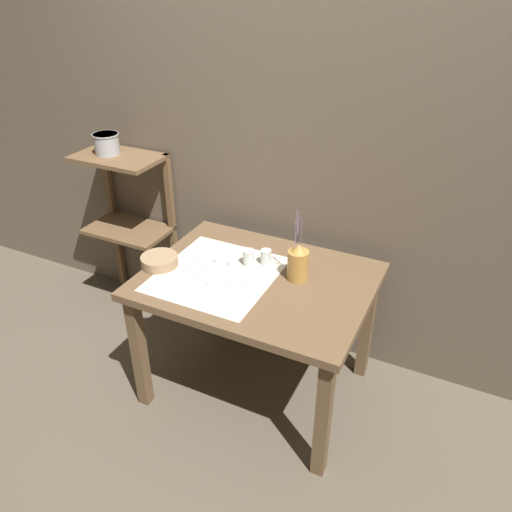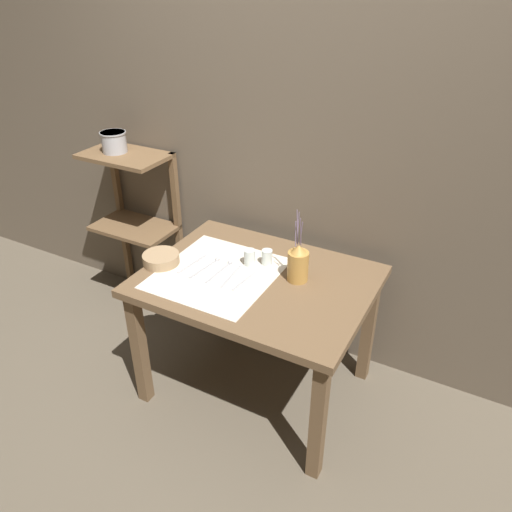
# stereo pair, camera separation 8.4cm
# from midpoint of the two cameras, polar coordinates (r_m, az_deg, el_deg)

# --- Properties ---
(ground_plane) EXTENTS (12.00, 12.00, 0.00)m
(ground_plane) POSITION_cam_midpoint_polar(r_m,az_deg,el_deg) (2.86, -0.75, -14.58)
(ground_plane) COLOR brown
(stone_wall_back) EXTENTS (7.00, 0.06, 2.40)m
(stone_wall_back) POSITION_cam_midpoint_polar(r_m,az_deg,el_deg) (2.62, 4.31, 12.20)
(stone_wall_back) COLOR brown
(stone_wall_back) RESTS_ON ground_plane
(wooden_table) EXTENTS (1.09, 0.83, 0.71)m
(wooden_table) POSITION_cam_midpoint_polar(r_m,az_deg,el_deg) (2.46, -0.85, -4.37)
(wooden_table) COLOR brown
(wooden_table) RESTS_ON ground_plane
(wooden_shelf_unit) EXTENTS (0.51, 0.32, 1.07)m
(wooden_shelf_unit) POSITION_cam_midpoint_polar(r_m,az_deg,el_deg) (3.17, -15.07, 5.71)
(wooden_shelf_unit) COLOR brown
(wooden_shelf_unit) RESTS_ON ground_plane
(linen_cloth) EXTENTS (0.55, 0.59, 0.00)m
(linen_cloth) POSITION_cam_midpoint_polar(r_m,az_deg,el_deg) (2.44, -5.44, -2.06)
(linen_cloth) COLOR beige
(linen_cloth) RESTS_ON wooden_table
(pitcher_with_flowers) EXTENTS (0.10, 0.10, 0.36)m
(pitcher_with_flowers) POSITION_cam_midpoint_polar(r_m,az_deg,el_deg) (2.35, 3.80, -0.81)
(pitcher_with_flowers) COLOR #B7843D
(pitcher_with_flowers) RESTS_ON wooden_table
(wooden_bowl) EXTENTS (0.18, 0.18, 0.05)m
(wooden_bowl) POSITION_cam_midpoint_polar(r_m,az_deg,el_deg) (2.54, -11.91, -0.56)
(wooden_bowl) COLOR #9E7F5B
(wooden_bowl) RESTS_ON wooden_table
(glass_tumbler_near) EXTENTS (0.06, 0.06, 0.08)m
(glass_tumbler_near) POSITION_cam_midpoint_polar(r_m,az_deg,el_deg) (2.48, -1.82, -0.18)
(glass_tumbler_near) COLOR silver
(glass_tumbler_near) RESTS_ON wooden_table
(glass_tumbler_far) EXTENTS (0.05, 0.05, 0.08)m
(glass_tumbler_far) POSITION_cam_midpoint_polar(r_m,az_deg,el_deg) (2.48, 0.18, -0.13)
(glass_tumbler_far) COLOR silver
(glass_tumbler_far) RESTS_ON wooden_table
(fork_inner) EXTENTS (0.04, 0.21, 0.00)m
(fork_inner) POSITION_cam_midpoint_polar(r_m,az_deg,el_deg) (2.51, -8.40, -1.07)
(fork_inner) COLOR #A8A8AD
(fork_inner) RESTS_ON wooden_table
(spoon_outer) EXTENTS (0.05, 0.22, 0.02)m
(spoon_outer) POSITION_cam_midpoint_polar(r_m,az_deg,el_deg) (2.51, -6.16, -0.97)
(spoon_outer) COLOR #A8A8AD
(spoon_outer) RESTS_ON wooden_table
(spoon_inner) EXTENTS (0.03, 0.22, 0.02)m
(spoon_inner) POSITION_cam_midpoint_polar(r_m,az_deg,el_deg) (2.47, -4.60, -1.34)
(spoon_inner) COLOR #A8A8AD
(spoon_inner) RESTS_ON wooden_table
(fork_outer) EXTENTS (0.03, 0.21, 0.00)m
(fork_outer) POSITION_cam_midpoint_polar(r_m,az_deg,el_deg) (2.40, -3.91, -2.42)
(fork_outer) COLOR #A8A8AD
(fork_outer) RESTS_ON wooden_table
(knife_center) EXTENTS (0.03, 0.21, 0.00)m
(knife_center) POSITION_cam_midpoint_polar(r_m,az_deg,el_deg) (2.38, -2.23, -2.78)
(knife_center) COLOR #A8A8AD
(knife_center) RESTS_ON wooden_table
(metal_pot_large) EXTENTS (0.15, 0.15, 0.12)m
(metal_pot_large) POSITION_cam_midpoint_polar(r_m,az_deg,el_deg) (3.06, -17.48, 12.18)
(metal_pot_large) COLOR #A8A8AD
(metal_pot_large) RESTS_ON wooden_shelf_unit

